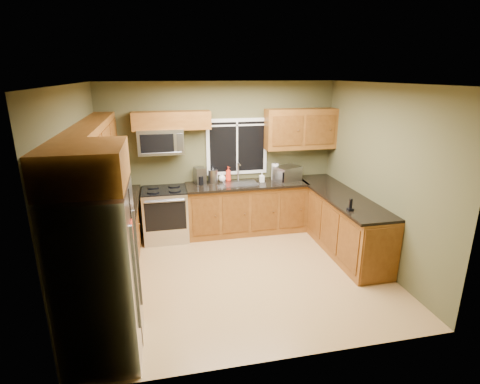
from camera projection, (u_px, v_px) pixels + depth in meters
name	position (u px, v px, depth m)	size (l,w,h in m)	color
floor	(242.00, 273.00, 5.54)	(4.20, 4.20, 0.00)	#A77E49
ceiling	(242.00, 84.00, 4.72)	(4.20, 4.20, 0.00)	white
back_wall	(221.00, 158.00, 6.81)	(4.20, 4.20, 0.00)	#4D4B2D
front_wall	(283.00, 241.00, 3.45)	(4.20, 4.20, 0.00)	#4D4B2D
left_wall	(79.00, 196.00, 4.71)	(3.60, 3.60, 0.00)	#4D4B2D
right_wall	(380.00, 177.00, 5.55)	(3.60, 3.60, 0.00)	#4D4B2D
window	(237.00, 147.00, 6.79)	(1.12, 0.03, 1.02)	white
base_cabinets_left	(115.00, 243.00, 5.49)	(0.60, 2.65, 0.90)	brown
countertop_left	(114.00, 213.00, 5.35)	(0.65, 2.65, 0.04)	black
base_cabinets_back	(246.00, 208.00, 6.88)	(2.17, 0.60, 0.90)	brown
countertop_back	(247.00, 184.00, 6.72)	(2.17, 0.65, 0.04)	black
base_cabinets_peninsula	(340.00, 222.00, 6.27)	(0.60, 2.52, 0.90)	brown
countertop_peninsula	(340.00, 195.00, 6.13)	(0.65, 2.50, 0.04)	black
upper_cabinets_left	(94.00, 148.00, 5.03)	(0.33, 2.65, 0.72)	brown
upper_cabinets_back_left	(172.00, 120.00, 6.27)	(1.30, 0.33, 0.30)	brown
upper_cabinets_back_right	(301.00, 129.00, 6.79)	(1.30, 0.33, 0.72)	brown
upper_cabinet_over_fridge	(84.00, 166.00, 3.37)	(0.72, 0.90, 0.38)	brown
refrigerator	(99.00, 277.00, 3.71)	(0.74, 0.90, 1.80)	#B7B7BC
range	(165.00, 214.00, 6.56)	(0.76, 0.69, 0.94)	#B7B7BC
microwave	(161.00, 141.00, 6.30)	(0.76, 0.41, 0.42)	#B7B7BC
sink	(240.00, 183.00, 6.70)	(0.60, 0.42, 0.36)	slate
toaster_oven	(287.00, 174.00, 6.82)	(0.53, 0.49, 0.28)	#B7B7BC
coffee_maker	(200.00, 176.00, 6.66)	(0.22, 0.26, 0.29)	slate
kettle	(213.00, 176.00, 6.69)	(0.18, 0.18, 0.30)	#B7B7BC
paper_towel_roll	(275.00, 172.00, 6.91)	(0.16, 0.16, 0.33)	white
soap_bottle_a	(228.00, 174.00, 6.82)	(0.10, 0.10, 0.27)	red
soap_bottle_b	(262.00, 177.00, 6.76)	(0.08, 0.08, 0.18)	white
soap_bottle_c	(222.00, 177.00, 6.80)	(0.13, 0.13, 0.17)	white
cordless_phone	(350.00, 207.00, 5.37)	(0.08, 0.08, 0.18)	black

